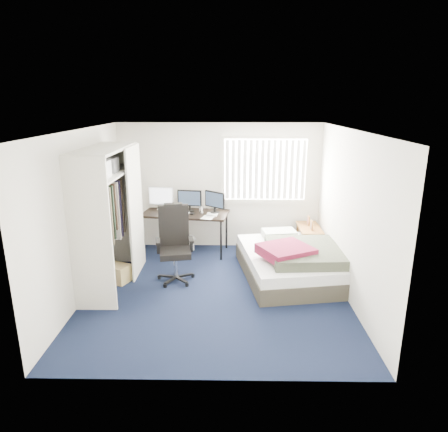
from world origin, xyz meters
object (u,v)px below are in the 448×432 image
office_chair (175,251)px  bed (292,261)px  nightstand (309,230)px  desk (186,211)px

office_chair → bed: office_chair is taller
office_chair → nightstand: (2.45, 1.15, 0.00)m
office_chair → desk: bearing=87.6°
office_chair → nightstand: 2.71m
nightstand → bed: 1.17m
desk → office_chair: bearing=-92.4°
bed → desk: bearing=148.3°
office_chair → bed: bearing=3.1°
office_chair → nightstand: bearing=25.1°
nightstand → office_chair: bearing=-154.9°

